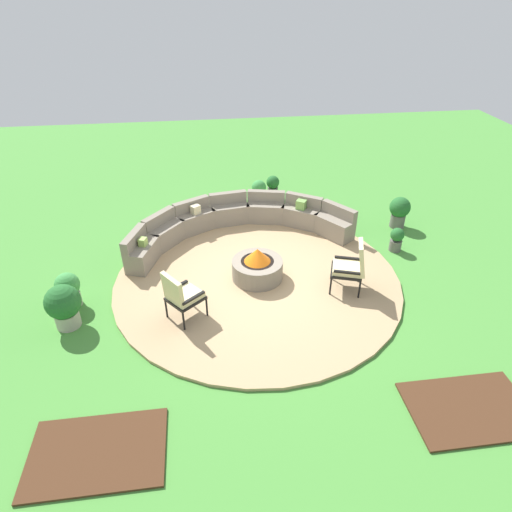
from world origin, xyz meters
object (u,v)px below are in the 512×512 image
Objects in this scene: fire_pit at (257,267)px; potted_plant_2 at (68,288)px; potted_plant_0 at (399,211)px; potted_plant_4 at (273,186)px; potted_plant_1 at (397,239)px; potted_plant_5 at (259,190)px; curved_stone_bench at (235,222)px; potted_plant_3 at (64,305)px; lounge_chair_front_left at (181,295)px; lounge_chair_front_right at (352,265)px.

fire_pit is 3.60m from potted_plant_2.
potted_plant_4 is (-2.78, 2.09, -0.09)m from potted_plant_0.
fire_pit reaches higher than potted_plant_2.
potted_plant_1 is at bearing 12.59° from fire_pit.
potted_plant_5 is at bearing 81.59° from fire_pit.
curved_stone_bench reaches higher than potted_plant_2.
fire_pit is at bearing 14.86° from potted_plant_3.
potted_plant_3 is 1.33× the size of potted_plant_5.
potted_plant_3 reaches higher than potted_plant_1.
potted_plant_4 is at bearing 76.07° from fire_pit.
lounge_chair_front_left is 1.83× the size of potted_plant_1.
potted_plant_0 is at bearing 79.74° from lounge_chair_front_left.
potted_plant_2 is 1.11× the size of potted_plant_5.
curved_stone_bench reaches higher than potted_plant_1.
potted_plant_3 is 6.10m from potted_plant_5.
potted_plant_0 is at bearing 16.20° from potted_plant_2.
curved_stone_bench is 3.19m from lounge_chair_front_left.
potted_plant_0 reaches higher than potted_plant_2.
lounge_chair_front_right is 5.27m from potted_plant_3.
potted_plant_1 is at bearing -46.96° from potted_plant_5.
curved_stone_bench is 9.23× the size of potted_plant_1.
fire_pit is 1.63× the size of potted_plant_4.
potted_plant_0 is at bearing -1.00° from curved_stone_bench.
potted_plant_1 is (-0.49, -1.06, -0.14)m from potted_plant_0.
potted_plant_1 is 0.67× the size of potted_plant_3.
potted_plant_5 is (-3.20, 1.84, -0.10)m from potted_plant_0.
potted_plant_2 is 1.10× the size of potted_plant_4.
potted_plant_1 is at bearing -54.07° from potted_plant_4.
potted_plant_1 is 3.90m from potted_plant_4.
potted_plant_4 is (1.23, 2.02, -0.01)m from curved_stone_bench.
curved_stone_bench is 3.19m from lounge_chair_front_right.
potted_plant_2 is (-3.31, -2.20, 0.02)m from curved_stone_bench.
potted_plant_2 is at bearing -174.58° from fire_pit.
lounge_chair_front_left is at bearing -112.41° from curved_stone_bench.
potted_plant_0 is (2.00, 2.39, -0.17)m from lounge_chair_front_right.
potted_plant_3 is at bearing -83.55° from potted_plant_2.
lounge_chair_front_left is 1.22× the size of potted_plant_3.
potted_plant_0 is at bearing 65.23° from potted_plant_1.
potted_plant_5 is (0.54, 3.63, 0.02)m from fire_pit.
potted_plant_5 is at bearing 150.10° from potted_plant_0.
lounge_chair_front_right is at bearing -138.49° from potted_plant_1.
potted_plant_3 reaches higher than potted_plant_4.
potted_plant_3 is at bearing -165.14° from fire_pit.
curved_stone_bench reaches higher than potted_plant_4.
lounge_chair_front_left reaches higher than curved_stone_bench.
potted_plant_3 is at bearing -159.44° from potted_plant_0.
lounge_chair_front_right is 1.68× the size of potted_plant_5.
fire_pit is 3.67m from potted_plant_5.
potted_plant_1 is 3.97m from potted_plant_5.
fire_pit is 1.01× the size of lounge_chair_front_left.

